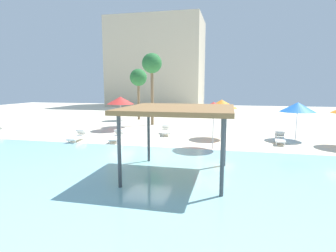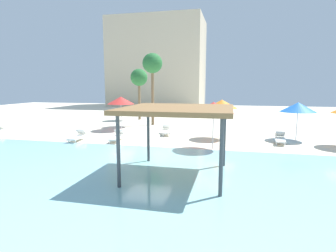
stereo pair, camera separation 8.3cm
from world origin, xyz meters
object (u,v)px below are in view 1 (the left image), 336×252
at_px(beach_umbrella_red_4, 120,100).
at_px(lounge_chair_3, 166,130).
at_px(beach_umbrella_red_2, 214,107).
at_px(lounge_chair_4, 117,136).
at_px(shade_pavilion, 179,111).
at_px(lounge_chair_2, 280,138).
at_px(palm_tree_0, 152,65).
at_px(beach_umbrella_blue_0, 298,107).
at_px(lounge_chair_1, 78,136).
at_px(beach_umbrella_orange_3, 222,104).
at_px(palm_tree_1, 138,78).

xyz_separation_m(beach_umbrella_red_4, lounge_chair_3, (4.36, -1.45, -2.22)).
xyz_separation_m(beach_umbrella_red_2, lounge_chair_4, (-6.62, 0.91, -2.19)).
height_order(shade_pavilion, beach_umbrella_red_2, shade_pavilion).
bearing_deg(beach_umbrella_red_4, lounge_chair_2, -13.18).
bearing_deg(palm_tree_0, beach_umbrella_blue_0, -22.32).
xyz_separation_m(beach_umbrella_blue_0, palm_tree_0, (-12.01, 4.93, 3.42)).
bearing_deg(palm_tree_0, lounge_chair_3, -63.05).
xyz_separation_m(lounge_chair_1, lounge_chair_3, (5.42, 3.77, 0.00)).
height_order(lounge_chair_2, lounge_chair_3, same).
xyz_separation_m(beach_umbrella_orange_3, beach_umbrella_red_4, (-8.61, 1.98, 0.05)).
relative_size(shade_pavilion, lounge_chair_3, 2.23).
height_order(shade_pavilion, palm_tree_1, palm_tree_1).
distance_m(beach_umbrella_red_2, palm_tree_1, 15.99).
relative_size(lounge_chair_2, palm_tree_1, 0.34).
bearing_deg(beach_umbrella_red_4, palm_tree_0, 63.22).
xyz_separation_m(beach_umbrella_orange_3, lounge_chair_2, (3.90, -0.95, -2.17)).
relative_size(beach_umbrella_blue_0, palm_tree_0, 0.39).
height_order(beach_umbrella_blue_0, beach_umbrella_red_4, beach_umbrella_red_4).
distance_m(shade_pavilion, beach_umbrella_red_4, 13.13).
xyz_separation_m(lounge_chair_1, lounge_chair_4, (2.68, 0.54, 0.00)).
height_order(beach_umbrella_orange_3, lounge_chair_2, beach_umbrella_orange_3).
relative_size(shade_pavilion, palm_tree_1, 0.78).
relative_size(shade_pavilion, beach_umbrella_red_2, 1.55).
bearing_deg(lounge_chair_2, lounge_chair_3, -93.77).
bearing_deg(palm_tree_0, shade_pavilion, -69.91).
bearing_deg(lounge_chair_1, palm_tree_0, 156.69).
xyz_separation_m(shade_pavilion, lounge_chair_3, (-2.78, 9.57, -2.43)).
distance_m(palm_tree_0, palm_tree_1, 4.79).
xyz_separation_m(shade_pavilion, lounge_chair_1, (-8.20, 5.80, -2.43)).
bearing_deg(beach_umbrella_red_2, lounge_chair_1, 177.75).
distance_m(beach_umbrella_red_4, lounge_chair_1, 5.77).
height_order(beach_umbrella_blue_0, lounge_chair_3, beach_umbrella_blue_0).
distance_m(lounge_chair_1, lounge_chair_3, 6.60).
distance_m(beach_umbrella_red_2, beach_umbrella_orange_3, 3.62).
xyz_separation_m(shade_pavilion, beach_umbrella_red_4, (-7.15, 11.02, -0.21)).
distance_m(lounge_chair_3, palm_tree_1, 11.12).
distance_m(shade_pavilion, beach_umbrella_orange_3, 9.16).
distance_m(lounge_chair_2, lounge_chair_3, 8.28).
height_order(beach_umbrella_red_2, lounge_chair_3, beach_umbrella_red_2).
distance_m(shade_pavilion, lounge_chair_1, 10.33).
relative_size(beach_umbrella_red_4, palm_tree_1, 0.51).
height_order(beach_umbrella_red_4, lounge_chair_2, beach_umbrella_red_4).
distance_m(beach_umbrella_red_2, lounge_chair_3, 6.08).
xyz_separation_m(shade_pavilion, beach_umbrella_orange_3, (1.46, 9.04, -0.26)).
xyz_separation_m(lounge_chair_1, lounge_chair_2, (13.56, 2.29, 0.00)).
distance_m(beach_umbrella_red_4, palm_tree_0, 5.12).
height_order(beach_umbrella_red_4, palm_tree_1, palm_tree_1).
bearing_deg(palm_tree_1, palm_tree_0, -54.82).
bearing_deg(beach_umbrella_blue_0, palm_tree_1, 149.28).
bearing_deg(lounge_chair_3, lounge_chair_4, -54.31).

